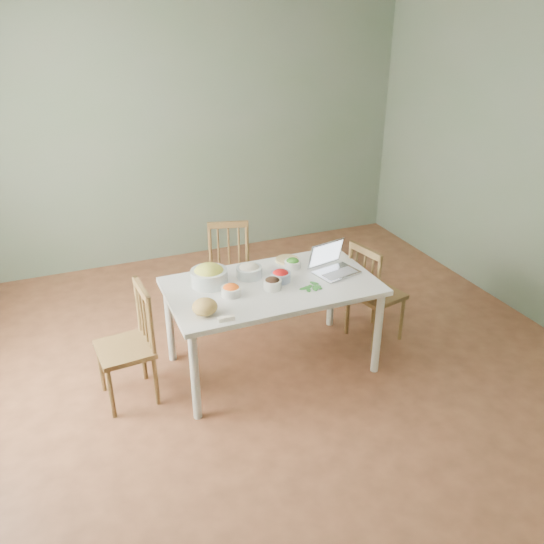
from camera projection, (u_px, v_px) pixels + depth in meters
name	position (u px, v px, depth m)	size (l,w,h in m)	color
floor	(274.00, 371.00, 4.38)	(5.00, 5.00, 0.00)	#563120
wall_back	(184.00, 136.00, 5.86)	(5.00, 0.00, 2.70)	slate
dining_table	(272.00, 326.00, 4.30)	(1.57, 0.88, 0.73)	white
chair_far	(230.00, 275.00, 4.94)	(0.39, 0.37, 0.88)	#553919
chair_left	(124.00, 347.00, 3.91)	(0.39, 0.37, 0.89)	#553919
chair_right	(377.00, 291.00, 4.65)	(0.39, 0.37, 0.88)	#553919
bread_boule	(205.00, 307.00, 3.72)	(0.17, 0.17, 0.11)	tan
butter_stick	(226.00, 319.00, 3.66)	(0.11, 0.03, 0.03)	white
bowl_squash	(209.00, 275.00, 4.10)	(0.28, 0.28, 0.16)	gold
bowl_carrot	(231.00, 290.00, 3.97)	(0.15, 0.15, 0.08)	orange
bowl_onion	(249.00, 271.00, 4.23)	(0.20, 0.20, 0.11)	white
bowl_mushroom	(272.00, 283.00, 4.05)	(0.13, 0.13, 0.09)	black
bowl_redpep	(281.00, 276.00, 4.16)	(0.15, 0.15, 0.09)	red
bowl_broccoli	(293.00, 263.00, 4.38)	(0.13, 0.13, 0.08)	#206016
flatbread	(287.00, 260.00, 4.51)	(0.19, 0.19, 0.02)	tan
basil_bunch	(310.00, 286.00, 4.08)	(0.19, 0.19, 0.02)	#1A5316
laptop	(337.00, 260.00, 4.25)	(0.32, 0.28, 0.22)	silver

